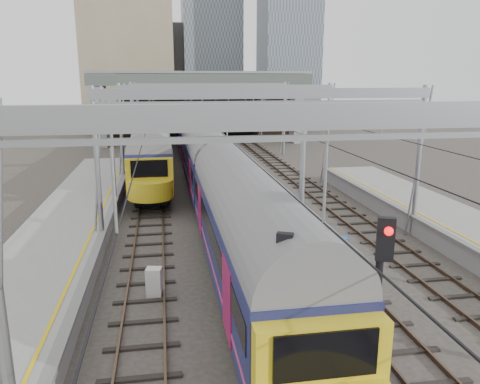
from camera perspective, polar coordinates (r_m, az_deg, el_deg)
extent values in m
plane|color=#38332D|center=(17.46, 9.06, -14.89)|extent=(160.00, 160.00, 0.00)
cube|color=gray|center=(19.36, -24.30, -11.20)|extent=(4.20, 55.00, 1.10)
cube|color=slate|center=(18.73, -18.30, -9.83)|extent=(0.35, 55.00, 0.12)
cube|color=gold|center=(18.79, -19.84, -9.66)|extent=(0.12, 55.00, 0.01)
cube|color=#4C3828|center=(30.66, -12.10, -2.19)|extent=(0.08, 80.00, 0.16)
cube|color=#4C3828|center=(30.62, -9.40, -2.09)|extent=(0.08, 80.00, 0.16)
cube|color=black|center=(30.65, -10.74, -2.28)|extent=(2.40, 80.00, 0.14)
cube|color=#4C3828|center=(30.71, -4.62, -1.90)|extent=(0.08, 80.00, 0.16)
cube|color=#4C3828|center=(30.85, -1.96, -1.79)|extent=(0.08, 80.00, 0.16)
cube|color=black|center=(30.79, -3.28, -1.98)|extent=(2.40, 80.00, 0.14)
cube|color=#4C3828|center=(31.27, 2.70, -1.59)|extent=(0.08, 80.00, 0.16)
cube|color=#4C3828|center=(31.60, 5.26, -1.47)|extent=(0.08, 80.00, 0.16)
cube|color=black|center=(31.45, 3.98, -1.66)|extent=(2.40, 80.00, 0.14)
cube|color=#4C3828|center=(32.33, 9.65, -1.26)|extent=(0.08, 80.00, 0.16)
cube|color=#4C3828|center=(32.82, 12.03, -1.15)|extent=(0.08, 80.00, 0.16)
cube|color=black|center=(32.58, 10.85, -1.33)|extent=(2.40, 80.00, 0.14)
cylinder|color=gray|center=(10.01, -27.21, -13.32)|extent=(0.24, 0.24, 8.00)
cube|color=gray|center=(9.93, 21.73, 8.73)|extent=(16.80, 0.28, 0.50)
cylinder|color=gray|center=(23.12, -16.96, 2.34)|extent=(0.24, 0.24, 8.00)
cylinder|color=gray|center=(26.48, 20.93, 3.41)|extent=(0.24, 0.24, 8.00)
cube|color=gray|center=(23.08, 3.43, 11.90)|extent=(16.80, 0.28, 0.50)
cylinder|color=gray|center=(36.88, -14.25, 6.53)|extent=(0.24, 0.24, 8.00)
cylinder|color=gray|center=(39.08, 10.64, 7.09)|extent=(0.24, 0.24, 8.00)
cube|color=gray|center=(36.86, -1.48, 12.55)|extent=(16.80, 0.28, 0.50)
cylinder|color=gray|center=(50.78, -13.01, 8.44)|extent=(0.24, 0.24, 8.00)
cylinder|color=gray|center=(52.40, 5.41, 8.87)|extent=(0.24, 0.24, 8.00)
cube|color=gray|center=(50.76, -3.72, 12.82)|extent=(16.80, 0.28, 0.50)
cylinder|color=gray|center=(62.72, -12.37, 9.39)|extent=(0.24, 0.24, 8.00)
cylinder|color=gray|center=(64.04, 2.65, 9.77)|extent=(0.24, 0.24, 8.00)
cube|color=gray|center=(62.71, -4.85, 12.95)|extent=(16.80, 0.28, 0.50)
cube|color=black|center=(29.65, -11.21, 7.98)|extent=(0.03, 80.00, 0.03)
cube|color=black|center=(29.79, -3.43, 8.23)|extent=(0.03, 80.00, 0.03)
cube|color=black|center=(30.47, 4.15, 8.34)|extent=(0.03, 80.00, 0.03)
cube|color=black|center=(31.64, 11.29, 8.31)|extent=(0.03, 80.00, 0.03)
cube|color=black|center=(66.98, -3.35, 10.36)|extent=(26.00, 2.00, 9.00)
cube|color=black|center=(66.50, -0.63, 8.71)|extent=(6.50, 0.10, 5.20)
cylinder|color=black|center=(66.33, -0.64, 10.95)|extent=(6.50, 0.10, 6.50)
cube|color=black|center=(66.03, -13.71, 7.34)|extent=(6.00, 1.50, 3.00)
cube|color=gray|center=(61.10, -16.54, 9.14)|extent=(1.20, 2.50, 8.20)
cube|color=gray|center=(63.14, 6.91, 9.72)|extent=(1.20, 2.50, 8.20)
cube|color=#4B544D|center=(60.71, -4.71, 13.49)|extent=(28.00, 3.00, 1.40)
cube|color=gray|center=(60.72, -4.72, 14.34)|extent=(28.00, 3.00, 0.30)
cube|color=tan|center=(80.70, -13.34, 15.20)|extent=(14.00, 12.00, 22.00)
cube|color=#4C5660|center=(87.32, -3.56, 18.66)|extent=(10.00, 10.00, 32.00)
cube|color=gray|center=(94.55, -7.74, 13.93)|extent=(18.00, 14.00, 18.00)
cube|color=black|center=(43.44, -5.16, 3.04)|extent=(2.31, 68.53, 0.70)
cube|color=#152049|center=(43.12, -5.21, 5.61)|extent=(2.95, 68.53, 2.63)
cylinder|color=slate|center=(42.96, -5.25, 7.34)|extent=(2.89, 68.03, 2.89)
cube|color=black|center=(43.07, -5.22, 6.16)|extent=(2.97, 67.33, 0.79)
cube|color=#BD3B6C|center=(43.23, -5.19, 4.64)|extent=(2.97, 67.53, 0.13)
cube|color=gold|center=(10.64, 9.96, -21.38)|extent=(2.89, 0.60, 2.43)
cube|color=black|center=(10.16, 10.44, -19.01)|extent=(2.21, 0.08, 1.05)
cube|color=black|center=(47.35, -10.37, 3.75)|extent=(2.36, 34.80, 0.70)
cube|color=#152049|center=(47.06, -10.48, 6.14)|extent=(3.01, 34.80, 2.69)
cylinder|color=slate|center=(46.91, -10.55, 7.77)|extent=(2.95, 34.30, 2.95)
cube|color=black|center=(47.01, -10.50, 6.66)|extent=(3.03, 33.60, 0.81)
cube|color=#BD3B6C|center=(47.16, -10.44, 5.24)|extent=(3.03, 33.80, 0.13)
cube|color=gold|center=(29.76, -10.95, 1.66)|extent=(2.95, 0.60, 2.49)
cube|color=black|center=(29.47, -11.01, 2.80)|extent=(2.26, 0.08, 1.07)
cylinder|color=black|center=(11.36, 4.96, -17.29)|extent=(0.16, 0.16, 4.91)
cube|color=black|center=(10.26, 5.46, -7.44)|extent=(0.40, 0.31, 0.92)
sphere|color=red|center=(10.08, 5.66, -6.59)|extent=(0.18, 0.18, 0.18)
cylinder|color=black|center=(11.71, 16.09, -15.88)|extent=(0.17, 0.17, 5.24)
cube|color=black|center=(10.64, 17.31, -5.51)|extent=(0.42, 0.31, 0.98)
sphere|color=red|center=(10.47, 17.68, -4.59)|extent=(0.20, 0.20, 0.20)
cube|color=silver|center=(18.80, -10.41, -10.79)|extent=(0.67, 0.59, 1.17)
cube|color=blue|center=(15.00, 15.33, -20.20)|extent=(0.92, 0.66, 0.11)
cube|color=blue|center=(19.50, 4.10, -11.41)|extent=(0.95, 0.82, 0.09)
cube|color=blue|center=(25.51, 12.13, -5.54)|extent=(0.80, 0.60, 0.09)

